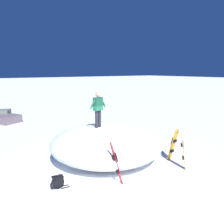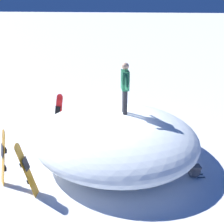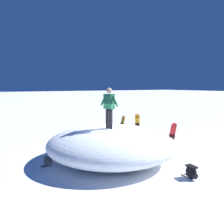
% 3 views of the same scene
% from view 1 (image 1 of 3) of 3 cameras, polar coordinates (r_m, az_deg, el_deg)
% --- Properties ---
extents(ground, '(240.00, 240.00, 0.00)m').
position_cam_1_polar(ground, '(11.12, -0.06, -11.68)').
color(ground, white).
extents(snow_mound, '(7.24, 7.33, 1.49)m').
position_cam_1_polar(snow_mound, '(11.19, -1.42, -7.49)').
color(snow_mound, white).
rests_on(snow_mound, ground).
extents(snowboarder_standing, '(1.00, 0.32, 1.65)m').
position_cam_1_polar(snowboarder_standing, '(10.87, -3.39, 1.13)').
color(snowboarder_standing, black).
rests_on(snowboarder_standing, snow_mound).
extents(snowboard_primary_upright, '(0.30, 0.44, 1.55)m').
position_cam_1_polar(snowboard_primary_upright, '(11.24, 14.56, -7.46)').
color(snowboard_primary_upright, orange).
rests_on(snowboard_primary_upright, ground).
extents(snowboard_secondary_upright, '(0.38, 0.38, 1.67)m').
position_cam_1_polar(snowboard_secondary_upright, '(10.42, 16.72, -8.59)').
color(snowboard_secondary_upright, orange).
rests_on(snowboard_secondary_upright, ground).
extents(snowboard_tertiary_upright, '(0.52, 0.38, 1.66)m').
position_cam_1_polar(snowboard_tertiary_upright, '(8.71, 0.91, -11.97)').
color(snowboard_tertiary_upright, red).
rests_on(snowboard_tertiary_upright, ground).
extents(backpack_near, '(0.35, 0.53, 0.39)m').
position_cam_1_polar(backpack_near, '(13.79, -4.43, -6.48)').
color(backpack_near, '#4C4C51').
rests_on(backpack_near, ground).
extents(backpack_far, '(0.70, 0.33, 0.48)m').
position_cam_1_polar(backpack_far, '(8.86, -13.02, -16.15)').
color(backpack_far, black).
rests_on(backpack_far, ground).
extents(rock_outcrop, '(2.08, 2.81, 0.91)m').
position_cam_1_polar(rock_outcrop, '(20.78, -24.10, -1.24)').
color(rock_outcrop, '#5E695E').
rests_on(rock_outcrop, ground).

